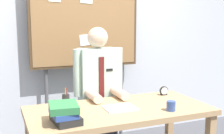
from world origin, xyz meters
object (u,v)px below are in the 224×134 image
object	(u,v)px
book_stack	(64,113)
desk	(119,118)
pen_holder	(66,99)
desk_clock	(164,91)
coffee_mug	(171,106)
person	(98,99)
open_notebook	(120,108)
bulletin_board	(85,18)

from	to	relation	value
book_stack	desk	bearing A→B (deg)	19.92
desk	pen_holder	size ratio (longest dim) A/B	10.28
desk_clock	pen_holder	bearing A→B (deg)	176.64
desk_clock	coffee_mug	bearing A→B (deg)	-115.70
person	open_notebook	size ratio (longest dim) A/B	5.26
pen_holder	desk_clock	bearing A→B (deg)	-3.36
book_stack	coffee_mug	distance (m)	0.93
desk	bulletin_board	size ratio (longest dim) A/B	0.75
person	bulletin_board	bearing A→B (deg)	90.03
person	coffee_mug	size ratio (longest dim) A/B	16.73
desk_clock	coffee_mug	distance (m)	0.54
person	coffee_mug	bearing A→B (deg)	-64.47
open_notebook	desk	bearing A→B (deg)	95.13
desk	coffee_mug	xyz separation A→B (m)	(0.39, -0.24, 0.13)
book_stack	coffee_mug	xyz separation A→B (m)	(0.93, -0.05, -0.04)
desk	person	xyz separation A→B (m)	(0.00, 0.57, 0.03)
open_notebook	coffee_mug	bearing A→B (deg)	-30.25
coffee_mug	book_stack	bearing A→B (deg)	177.10
desk	book_stack	xyz separation A→B (m)	(-0.54, -0.20, 0.17)
open_notebook	pen_holder	xyz separation A→B (m)	(-0.42, 0.33, 0.04)
pen_holder	open_notebook	bearing A→B (deg)	-37.88
desk_clock	coffee_mug	size ratio (longest dim) A/B	1.08
open_notebook	pen_holder	bearing A→B (deg)	142.12
open_notebook	coffee_mug	xyz separation A→B (m)	(0.39, -0.22, 0.04)
bulletin_board	desk_clock	xyz separation A→B (m)	(0.62, -0.76, -0.77)
bulletin_board	coffee_mug	xyz separation A→B (m)	(0.39, -1.25, -0.77)
desk	open_notebook	xyz separation A→B (m)	(0.00, -0.02, 0.10)
person	book_stack	distance (m)	0.95
open_notebook	desk_clock	size ratio (longest dim) A/B	2.96
coffee_mug	desk_clock	bearing A→B (deg)	64.30
bulletin_board	open_notebook	bearing A→B (deg)	-89.89
book_stack	pen_holder	xyz separation A→B (m)	(0.13, 0.50, -0.03)
desk	book_stack	distance (m)	0.60
desk_clock	coffee_mug	world-z (taller)	desk_clock
bulletin_board	desk_clock	world-z (taller)	bulletin_board
desk_clock	coffee_mug	xyz separation A→B (m)	(-0.24, -0.49, 0.00)
person	book_stack	xyz separation A→B (m)	(-0.54, -0.76, 0.14)
book_stack	pen_holder	world-z (taller)	pen_holder
coffee_mug	person	bearing A→B (deg)	115.53
bulletin_board	pen_holder	size ratio (longest dim) A/B	13.73
person	pen_holder	world-z (taller)	person
pen_holder	bulletin_board	bearing A→B (deg)	59.31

